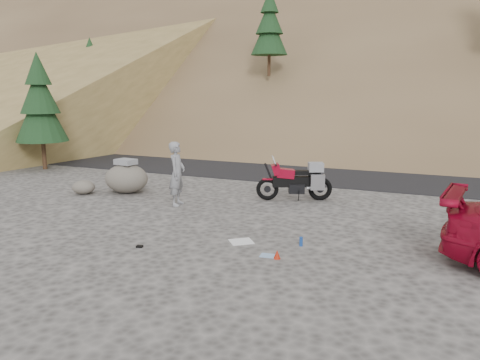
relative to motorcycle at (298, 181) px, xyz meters
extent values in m
plane|color=#413F3C|center=(-0.92, -3.21, -0.61)|extent=(140.00, 140.00, 0.00)
cube|color=black|center=(-0.92, 5.79, -0.61)|extent=(120.00, 7.00, 0.05)
cube|color=brown|center=(1.08, 26.79, 7.39)|extent=(110.00, 51.90, 46.72)
cube|color=brown|center=(1.08, 26.79, 7.69)|extent=(110.00, 43.28, 36.46)
cube|color=olive|center=(-30.92, 16.79, 1.39)|extent=(45.29, 46.00, 24.26)
cylinder|color=#372314|center=(-4.92, 10.79, 4.28)|extent=(0.17, 0.17, 1.40)
cone|color=#153118|center=(-4.92, 10.79, 5.83)|extent=(2.00, 2.00, 2.25)
cone|color=#153118|center=(-4.92, 10.79, 6.68)|extent=(1.50, 1.50, 1.76)
cone|color=#153118|center=(-4.92, 10.79, 7.53)|extent=(1.00, 1.00, 1.26)
cylinder|color=#372314|center=(-18.92, 12.79, 2.96)|extent=(0.15, 0.15, 1.26)
cone|color=#153118|center=(-18.92, 12.79, 4.35)|extent=(1.80, 1.80, 2.03)
cone|color=#153118|center=(-18.92, 12.79, 5.11)|extent=(1.35, 1.35, 1.58)
cone|color=#153118|center=(-18.92, 12.79, 5.88)|extent=(0.90, 0.90, 1.13)
cylinder|color=#372314|center=(-11.92, 1.29, 0.16)|extent=(0.18, 0.18, 1.54)
cone|color=#153118|center=(-11.92, 1.29, 1.86)|extent=(2.20, 2.20, 2.47)
cone|color=#153118|center=(-11.92, 1.29, 2.80)|extent=(1.65, 1.65, 1.93)
cone|color=#153118|center=(-11.92, 1.29, 3.73)|extent=(1.10, 1.10, 1.39)
torus|color=black|center=(-0.87, -0.39, -0.26)|extent=(0.70, 0.41, 0.71)
cylinder|color=black|center=(-0.87, -0.39, -0.26)|extent=(0.22, 0.15, 0.22)
torus|color=black|center=(0.65, 0.29, -0.26)|extent=(0.75, 0.45, 0.75)
cylinder|color=black|center=(0.65, 0.29, -0.26)|extent=(0.25, 0.18, 0.24)
cylinder|color=black|center=(-0.79, -0.36, 0.14)|extent=(0.39, 0.22, 0.87)
cylinder|color=black|center=(-0.66, -0.29, 0.55)|extent=(0.32, 0.63, 0.05)
cube|color=black|center=(-0.14, -0.06, -0.02)|extent=(1.29, 0.77, 0.32)
cube|color=black|center=(-0.04, -0.02, -0.23)|extent=(0.58, 0.49, 0.30)
cube|color=maroon|center=(-0.36, -0.16, 0.25)|extent=(0.65, 0.53, 0.34)
cube|color=maroon|center=(-0.63, -0.28, 0.38)|extent=(0.45, 0.47, 0.38)
cube|color=silver|center=(-0.70, -0.31, 0.66)|extent=(0.25, 0.35, 0.27)
cube|color=black|center=(0.11, 0.05, 0.27)|extent=(0.64, 0.46, 0.13)
cube|color=black|center=(0.48, 0.22, 0.23)|extent=(0.42, 0.33, 0.11)
cube|color=#B2B2B7|center=(0.64, -0.02, 0.01)|extent=(0.45, 0.30, 0.49)
cube|color=#B2B2B7|center=(0.41, 0.49, 0.01)|extent=(0.45, 0.30, 0.49)
cube|color=gray|center=(0.50, 0.23, 0.45)|extent=(0.56, 0.52, 0.28)
cube|color=maroon|center=(-0.87, -0.39, 0.07)|extent=(0.35, 0.25, 0.04)
cylinder|color=black|center=(0.09, -0.17, -0.42)|extent=(0.12, 0.22, 0.39)
cylinder|color=#B2B2B7|center=(0.52, 0.07, -0.18)|extent=(0.49, 0.29, 0.14)
imported|color=gray|center=(-3.15, -2.06, -0.61)|extent=(0.59, 0.78, 1.92)
ellipsoid|color=#524D46|center=(-5.63, -1.25, -0.13)|extent=(1.84, 1.70, 0.97)
cube|color=gray|center=(-5.63, -1.25, 0.45)|extent=(0.71, 0.59, 0.18)
ellipsoid|color=#524D46|center=(-6.84, -1.99, -0.38)|extent=(0.89, 0.83, 0.46)
cube|color=white|center=(0.01, -4.54, -0.60)|extent=(0.68, 0.67, 0.02)
cylinder|color=navy|center=(1.35, -4.28, -0.51)|extent=(0.10, 0.10, 0.21)
cone|color=#B3210B|center=(1.12, -5.25, -0.52)|extent=(0.16, 0.16, 0.19)
cube|color=black|center=(-1.90, -5.79, -0.59)|extent=(0.16, 0.13, 0.05)
cube|color=#85A7CF|center=(0.91, -5.17, -0.60)|extent=(0.37, 0.29, 0.01)
camera|label=1|loc=(4.06, -13.97, 2.80)|focal=35.00mm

